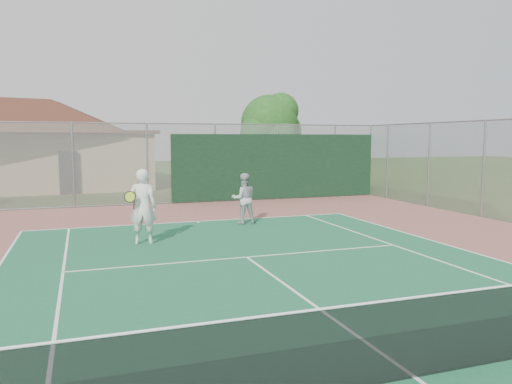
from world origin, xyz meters
The scene contains 9 objects.
ground centered at (0.00, 0.00, 0.00)m, with size 120.00×120.00×0.00m, color #2E4C19.
court_surface centered at (0.00, 0.00, 0.01)m, with size 20.00×34.00×0.02m.
tennis_net centered at (0.00, 0.00, 0.51)m, with size 11.85×0.08×1.10m.
back_fence centered at (2.11, 16.98, 1.67)m, with size 20.08×0.11×3.53m.
side_fence_right centered at (10.00, 12.50, 1.75)m, with size 0.08×9.00×3.50m.
clubhouse centered at (-6.39, 26.54, 3.03)m, with size 14.27×9.90×5.97m.
tree centered at (6.75, 22.43, 3.59)m, with size 3.92×3.71×5.47m.
player_white_front centered at (-2.16, 8.78, 1.02)m, with size 0.93×0.68×2.03m.
player_grey_back centered at (1.39, 10.96, 0.84)m, with size 0.86×0.70×1.68m.
Camera 1 is at (-3.65, -4.73, 2.85)m, focal length 35.00 mm.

